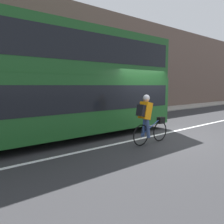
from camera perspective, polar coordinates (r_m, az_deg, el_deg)
ground_plane at (r=8.42m, az=12.13°, el=-6.26°), size 80.00×80.00×0.00m
road_center_line at (r=8.54m, az=11.12°, el=-6.03°), size 50.00×0.14×0.01m
sidewalk_curb at (r=12.65m, az=-8.05°, el=-1.52°), size 60.00×1.83×0.10m
building_facade at (r=13.52m, az=-10.66°, el=13.11°), size 60.00×0.30×6.75m
bus at (r=7.78m, az=-14.68°, el=8.36°), size 9.33×2.43×3.85m
cyclist_on_bike at (r=7.10m, az=9.31°, el=-1.48°), size 1.62×0.32×1.62m
trash_bin at (r=12.34m, az=-9.21°, el=0.79°), size 0.59×0.59×0.99m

